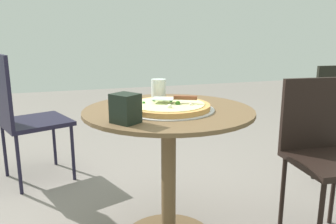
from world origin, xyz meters
TOP-DOWN VIEW (x-y plane):
  - patio_table at (0.00, 0.00)m, footprint 0.81×0.81m
  - pizza_on_tray at (0.01, 0.02)m, footprint 0.44×0.44m
  - pizza_server at (-0.03, 0.01)m, footprint 0.21×0.13m
  - drinking_cup at (-0.03, -0.29)m, footprint 0.08×0.08m
  - napkin_dispenser at (0.24, 0.19)m, footprint 0.13×0.13m
  - patio_chair_near at (0.75, -1.01)m, footprint 0.56×0.56m
  - patio_chair_corner at (-0.76, 0.19)m, footprint 0.40×0.40m

SIDE VIEW (x-z plane):
  - patio_table at x=0.00m, z-range 0.14..0.84m
  - patio_chair_corner at x=-0.76m, z-range 0.08..0.91m
  - patio_chair_near at x=0.75m, z-range 0.06..0.98m
  - pizza_on_tray at x=0.01m, z-range 0.69..0.74m
  - drinking_cup at x=-0.03m, z-range 0.70..0.81m
  - pizza_server at x=-0.03m, z-range 0.75..0.77m
  - napkin_dispenser at x=0.24m, z-range 0.70..0.82m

